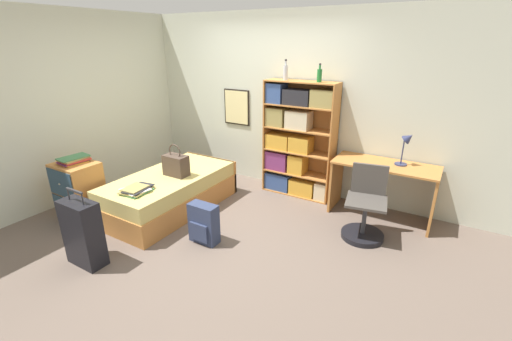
{
  "coord_description": "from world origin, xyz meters",
  "views": [
    {
      "loc": [
        2.48,
        -3.04,
        2.19
      ],
      "look_at": [
        0.54,
        0.18,
        0.75
      ],
      "focal_mm": 24.0,
      "sensor_mm": 36.0,
      "label": 1
    }
  ],
  "objects_px": {
    "dresser": "(79,191)",
    "bottle_green": "(286,72)",
    "book_stack_on_bed": "(136,190)",
    "bottle_brown": "(319,75)",
    "backpack": "(204,224)",
    "bed": "(171,192)",
    "suitcase": "(83,233)",
    "bookcase": "(294,142)",
    "desk_lamp": "(407,143)",
    "desk_chair": "(365,215)",
    "magazine_pile_on_dresser": "(74,160)",
    "desk": "(383,180)",
    "handbag": "(176,165)"
  },
  "relations": [
    {
      "from": "bottle_brown",
      "to": "backpack",
      "type": "relative_size",
      "value": 0.5
    },
    {
      "from": "bed",
      "to": "bottle_green",
      "type": "distance_m",
      "value": 2.27
    },
    {
      "from": "handbag",
      "to": "desk_chair",
      "type": "xyz_separation_m",
      "value": [
        2.37,
        0.6,
        -0.37
      ]
    },
    {
      "from": "handbag",
      "to": "desk",
      "type": "relative_size",
      "value": 0.34
    },
    {
      "from": "book_stack_on_bed",
      "to": "desk_lamp",
      "type": "distance_m",
      "value": 3.3
    },
    {
      "from": "suitcase",
      "to": "bookcase",
      "type": "distance_m",
      "value": 2.96
    },
    {
      "from": "magazine_pile_on_dresser",
      "to": "desk",
      "type": "relative_size",
      "value": 0.29
    },
    {
      "from": "bottle_green",
      "to": "backpack",
      "type": "relative_size",
      "value": 0.58
    },
    {
      "from": "dresser",
      "to": "magazine_pile_on_dresser",
      "type": "xyz_separation_m",
      "value": [
        -0.02,
        0.03,
        0.41
      ]
    },
    {
      "from": "handbag",
      "to": "book_stack_on_bed",
      "type": "relative_size",
      "value": 1.11
    },
    {
      "from": "bottle_brown",
      "to": "desk_lamp",
      "type": "xyz_separation_m",
      "value": [
        1.18,
        -0.01,
        -0.74
      ]
    },
    {
      "from": "bottle_brown",
      "to": "handbag",
      "type": "bearing_deg",
      "value": -138.51
    },
    {
      "from": "desk_chair",
      "to": "magazine_pile_on_dresser",
      "type": "bearing_deg",
      "value": -156.92
    },
    {
      "from": "book_stack_on_bed",
      "to": "bottle_brown",
      "type": "distance_m",
      "value": 2.72
    },
    {
      "from": "magazine_pile_on_dresser",
      "to": "bottle_brown",
      "type": "distance_m",
      "value": 3.31
    },
    {
      "from": "desk_chair",
      "to": "bed",
      "type": "bearing_deg",
      "value": -165.54
    },
    {
      "from": "desk",
      "to": "book_stack_on_bed",
      "type": "bearing_deg",
      "value": -142.82
    },
    {
      "from": "handbag",
      "to": "bookcase",
      "type": "relative_size",
      "value": 0.26
    },
    {
      "from": "dresser",
      "to": "bottle_brown",
      "type": "bearing_deg",
      "value": 41.86
    },
    {
      "from": "bottle_brown",
      "to": "desk",
      "type": "height_order",
      "value": "bottle_brown"
    },
    {
      "from": "desk_lamp",
      "to": "desk_chair",
      "type": "distance_m",
      "value": 1.03
    },
    {
      "from": "bed",
      "to": "suitcase",
      "type": "xyz_separation_m",
      "value": [
        0.14,
        -1.39,
        0.11
      ]
    },
    {
      "from": "desk_lamp",
      "to": "backpack",
      "type": "distance_m",
      "value": 2.62
    },
    {
      "from": "bed",
      "to": "dresser",
      "type": "bearing_deg",
      "value": -135.77
    },
    {
      "from": "bed",
      "to": "backpack",
      "type": "relative_size",
      "value": 3.9
    },
    {
      "from": "bookcase",
      "to": "desk",
      "type": "height_order",
      "value": "bookcase"
    },
    {
      "from": "dresser",
      "to": "bottle_green",
      "type": "height_order",
      "value": "bottle_green"
    },
    {
      "from": "desk_chair",
      "to": "backpack",
      "type": "bearing_deg",
      "value": -145.02
    },
    {
      "from": "bed",
      "to": "desk_lamp",
      "type": "bearing_deg",
      "value": 25.54
    },
    {
      "from": "desk",
      "to": "desk_lamp",
      "type": "height_order",
      "value": "desk_lamp"
    },
    {
      "from": "bed",
      "to": "dresser",
      "type": "height_order",
      "value": "dresser"
    },
    {
      "from": "suitcase",
      "to": "desk_chair",
      "type": "relative_size",
      "value": 0.98
    },
    {
      "from": "backpack",
      "to": "magazine_pile_on_dresser",
      "type": "bearing_deg",
      "value": -169.32
    },
    {
      "from": "book_stack_on_bed",
      "to": "bottle_green",
      "type": "height_order",
      "value": "bottle_green"
    },
    {
      "from": "bottle_brown",
      "to": "desk_chair",
      "type": "distance_m",
      "value": 1.88
    },
    {
      "from": "bed",
      "to": "backpack",
      "type": "height_order",
      "value": "bed"
    },
    {
      "from": "magazine_pile_on_dresser",
      "to": "bottle_brown",
      "type": "height_order",
      "value": "bottle_brown"
    },
    {
      "from": "bottle_green",
      "to": "handbag",
      "type": "bearing_deg",
      "value": -126.29
    },
    {
      "from": "bookcase",
      "to": "backpack",
      "type": "xyz_separation_m",
      "value": [
        -0.28,
        -1.78,
        -0.57
      ]
    },
    {
      "from": "suitcase",
      "to": "dresser",
      "type": "bearing_deg",
      "value": 148.53
    },
    {
      "from": "backpack",
      "to": "desk_lamp",
      "type": "bearing_deg",
      "value": 44.14
    },
    {
      "from": "handbag",
      "to": "suitcase",
      "type": "height_order",
      "value": "handbag"
    },
    {
      "from": "book_stack_on_bed",
      "to": "magazine_pile_on_dresser",
      "type": "xyz_separation_m",
      "value": [
        -0.92,
        -0.15,
        0.26
      ]
    },
    {
      "from": "suitcase",
      "to": "bottle_green",
      "type": "xyz_separation_m",
      "value": [
        0.9,
        2.71,
        1.42
      ]
    },
    {
      "from": "bottle_brown",
      "to": "bed",
      "type": "bearing_deg",
      "value": -139.49
    },
    {
      "from": "magazine_pile_on_dresser",
      "to": "desk_lamp",
      "type": "xyz_separation_m",
      "value": [
        3.56,
        2.07,
        0.24
      ]
    },
    {
      "from": "magazine_pile_on_dresser",
      "to": "bottle_brown",
      "type": "relative_size",
      "value": 1.55
    },
    {
      "from": "dresser",
      "to": "desk",
      "type": "height_order",
      "value": "dresser"
    },
    {
      "from": "bed",
      "to": "backpack",
      "type": "bearing_deg",
      "value": -25.5
    },
    {
      "from": "suitcase",
      "to": "backpack",
      "type": "relative_size",
      "value": 1.77
    }
  ]
}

